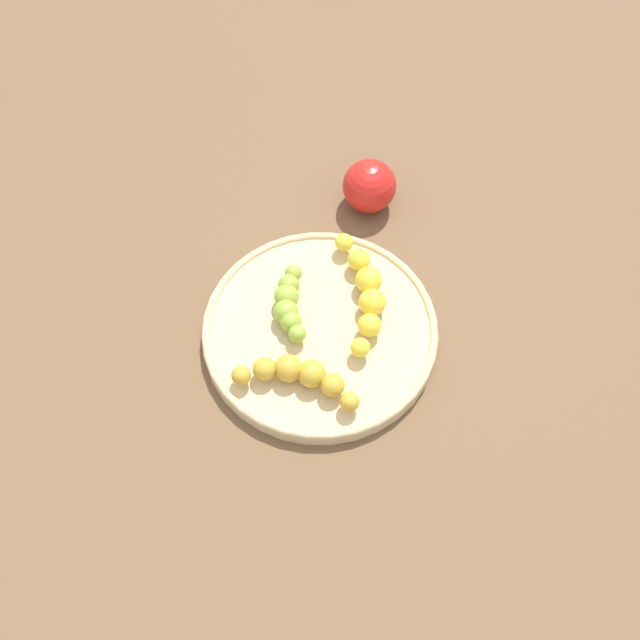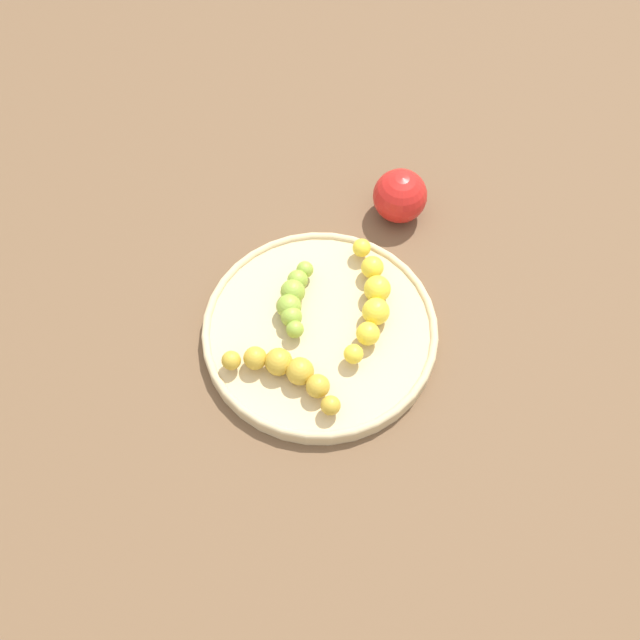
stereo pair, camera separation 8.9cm
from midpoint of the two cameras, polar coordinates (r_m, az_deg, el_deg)
ground_plane at (r=0.93m, az=2.75°, el=-1.42°), size 2.40×2.40×0.00m
fruit_bowl at (r=0.92m, az=2.78°, el=-1.05°), size 0.29×0.29×0.02m
banana_green at (r=0.91m, az=0.81°, el=1.43°), size 0.10×0.06×0.03m
banana_spotted at (r=0.86m, az=0.41°, el=-4.15°), size 0.05×0.15×0.03m
banana_yellow at (r=0.92m, az=6.69°, el=1.30°), size 0.16×0.09×0.03m
apple_red at (r=1.01m, az=8.67°, el=9.06°), size 0.07×0.07×0.07m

